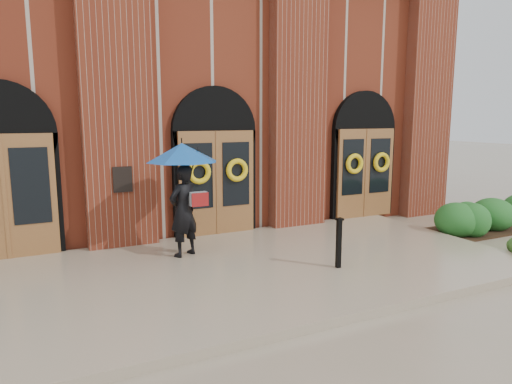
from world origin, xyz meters
TOP-DOWN VIEW (x-y plane):
  - ground at (0.00, 0.00)m, footprint 90.00×90.00m
  - landing at (0.00, 0.15)m, footprint 10.00×5.30m
  - church_building at (0.00, 8.78)m, footprint 16.20×12.53m
  - man_with_umbrella at (-1.27, 1.32)m, footprint 1.92×1.92m
  - metal_post at (1.11, -0.70)m, footprint 0.14×0.14m
  - hedge_wall_right at (6.87, 0.50)m, footprint 3.18×1.27m

SIDE VIEW (x-z plane):
  - ground at x=0.00m, z-range 0.00..0.00m
  - landing at x=0.00m, z-range 0.00..0.15m
  - hedge_wall_right at x=6.87m, z-range 0.00..0.82m
  - metal_post at x=1.11m, z-range 0.17..1.13m
  - man_with_umbrella at x=-1.27m, z-range 0.61..2.92m
  - church_building at x=0.00m, z-range 0.00..7.00m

